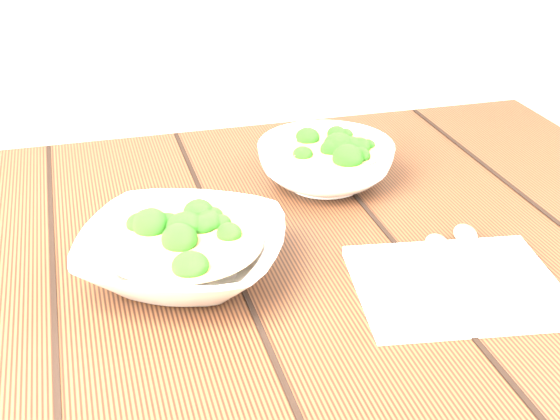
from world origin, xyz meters
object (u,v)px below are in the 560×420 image
(soup_bowl_back, at_px, (326,162))
(soup_bowl_front, at_px, (183,252))
(table, at_px, (245,331))
(trivet, at_px, (219,236))
(napkin, at_px, (456,285))

(soup_bowl_back, bearing_deg, soup_bowl_front, -140.51)
(table, bearing_deg, soup_bowl_front, -153.21)
(trivet, bearing_deg, napkin, -35.82)
(table, height_order, soup_bowl_front, soup_bowl_front)
(soup_bowl_back, height_order, trivet, soup_bowl_back)
(table, xyz_separation_m, soup_bowl_back, (0.15, 0.15, 0.15))
(napkin, bearing_deg, soup_bowl_back, 108.03)
(soup_bowl_back, xyz_separation_m, trivet, (-0.18, -0.13, -0.02))
(soup_bowl_front, distance_m, napkin, 0.30)
(soup_bowl_back, distance_m, trivet, 0.22)
(table, bearing_deg, napkin, -36.21)
(soup_bowl_back, bearing_deg, trivet, -143.09)
(soup_bowl_front, xyz_separation_m, soup_bowl_back, (0.23, 0.19, 0.00))
(soup_bowl_front, height_order, napkin, soup_bowl_front)
(napkin, bearing_deg, soup_bowl_front, 167.23)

